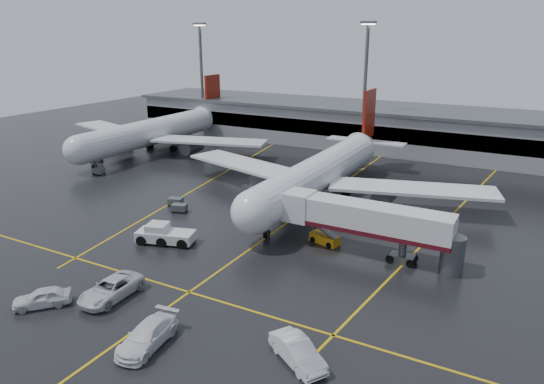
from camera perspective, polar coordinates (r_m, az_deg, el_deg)
The scene contains 22 objects.
ground at distance 65.51m, azimuth 2.38°, elevation -3.12°, with size 220.00×220.00×0.00m, color black.
apron_line_centre at distance 65.51m, azimuth 2.38°, elevation -3.11°, with size 0.25×90.00×0.02m, color gold.
apron_line_stop at distance 48.59m, azimuth -9.48°, elevation -11.27°, with size 60.00×0.25×0.02m, color gold.
apron_line_left at distance 83.47m, azimuth -6.90°, elevation 1.45°, with size 0.25×70.00×0.02m, color gold.
apron_line_right at distance 69.59m, azimuth 19.59°, elevation -2.89°, with size 0.25×70.00×0.02m, color gold.
terminal at distance 108.01m, azimuth 13.89°, elevation 7.18°, with size 122.00×19.00×8.60m.
light_mast_left at distance 121.02m, azimuth -8.10°, elevation 13.48°, with size 3.00×1.20×25.45m.
light_mast_mid at distance 102.42m, azimuth 10.66°, elevation 12.58°, with size 3.00×1.20×25.45m.
main_airliner at distance 72.60m, azimuth 5.83°, elevation 2.42°, with size 48.80×45.60×14.10m.
second_airliner at distance 104.84m, azimuth -13.16°, elevation 6.86°, with size 48.80×45.60×14.10m.
jet_bridge at distance 54.78m, azimuth 10.80°, elevation -3.35°, with size 19.90×3.40×6.05m.
pushback_tractor at distance 59.35m, azimuth -12.29°, elevation -4.85°, with size 7.18×4.57×2.39m.
belt_loader at distance 58.37m, azimuth 6.08°, elevation -5.34°, with size 3.81×2.43×2.24m.
service_van_a at distance 48.93m, azimuth -18.02°, elevation -10.55°, with size 3.02×6.55×1.82m, color silver.
service_van_b at distance 41.51m, azimuth -14.13°, elevation -15.69°, with size 2.53×6.22×1.81m, color white.
service_van_c at distance 38.69m, azimuth 2.96°, elevation -17.84°, with size 1.94×5.57×1.84m, color silver.
service_van_d at distance 49.86m, azimuth -24.88°, elevation -10.93°, with size 2.00×4.98×1.70m, color silver.
baggage_cart_a at distance 68.96m, azimuth -10.59°, elevation -1.77°, with size 2.31×1.88×1.12m.
baggage_cart_b at distance 71.65m, azimuth -11.03°, elevation -1.04°, with size 2.29×1.82×1.12m.
baggage_cart_c at distance 75.91m, azimuth -2.66°, elevation 0.37°, with size 2.32×1.90×1.12m.
baggage_cart_d at distance 99.83m, azimuth -19.51°, elevation 3.64°, with size 2.35×2.00×1.12m.
baggage_cart_e at distance 90.86m, azimuth -19.29°, elevation 2.32°, with size 2.05×1.37×1.12m.
Camera 1 is at (26.95, -54.88, 23.53)m, focal length 32.78 mm.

